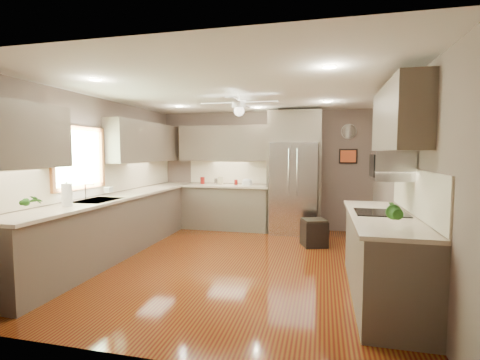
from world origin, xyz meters
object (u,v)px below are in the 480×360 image
at_px(bowl, 247,184).
at_px(stool, 314,233).
at_px(canister_c, 220,180).
at_px(potted_plant_left, 30,201).
at_px(canister_b, 216,181).
at_px(paper_towel, 67,195).
at_px(potted_plant_right, 394,212).
at_px(microwave, 391,166).
at_px(refrigerator, 294,174).
at_px(canister_a, 202,180).
at_px(soap_bottle, 110,190).
at_px(canister_d, 236,182).

bearing_deg(bowl, stool, -35.11).
bearing_deg(canister_c, potted_plant_left, -105.59).
bearing_deg(potted_plant_left, canister_b, 75.57).
height_order(bowl, paper_towel, paper_towel).
bearing_deg(potted_plant_right, canister_b, 127.45).
bearing_deg(potted_plant_right, potted_plant_left, -178.37).
relative_size(canister_c, paper_towel, 0.52).
distance_m(canister_c, paper_towel, 3.49).
bearing_deg(microwave, refrigerator, 116.09).
height_order(stool, paper_towel, paper_towel).
distance_m(canister_b, potted_plant_right, 4.71).
bearing_deg(refrigerator, bowl, 178.49).
bearing_deg(potted_plant_right, stool, 105.69).
distance_m(canister_a, soap_bottle, 2.34).
xyz_separation_m(potted_plant_left, stool, (3.09, 2.84, -0.84)).
distance_m(canister_b, paper_towel, 3.43).
bearing_deg(bowl, canister_b, 178.64).
xyz_separation_m(canister_d, bowl, (0.23, -0.00, -0.03)).
xyz_separation_m(canister_b, refrigerator, (1.67, -0.04, 0.18)).
xyz_separation_m(canister_d, refrigerator, (1.23, -0.03, 0.19)).
xyz_separation_m(bowl, microwave, (2.32, -2.73, 0.51)).
xyz_separation_m(canister_a, canister_b, (0.31, -0.02, -0.01)).
height_order(canister_d, bowl, canister_d).
relative_size(canister_b, soap_bottle, 0.64).
bearing_deg(canister_d, bowl, -0.97).
bearing_deg(canister_c, bowl, -4.70).
relative_size(bowl, stool, 0.44).
xyz_separation_m(soap_bottle, paper_towel, (0.12, -1.10, 0.04)).
relative_size(potted_plant_right, paper_towel, 0.99).
height_order(canister_a, canister_c, canister_c).
bearing_deg(microwave, potted_plant_right, -97.65).
xyz_separation_m(canister_d, stool, (1.65, -1.00, -0.76)).
bearing_deg(soap_bottle, paper_towel, -83.81).
distance_m(canister_b, microwave, 4.10).
height_order(canister_d, paper_towel, paper_towel).
bearing_deg(stool, canister_a, 156.86).
relative_size(potted_plant_right, refrigerator, 0.13).
bearing_deg(microwave, soap_bottle, 172.21).
distance_m(soap_bottle, refrigerator, 3.51).
bearing_deg(potted_plant_right, canister_a, 130.20).
height_order(soap_bottle, paper_towel, paper_towel).
distance_m(potted_plant_left, refrigerator, 4.65).
height_order(canister_b, microwave, microwave).
xyz_separation_m(potted_plant_right, microwave, (0.13, 0.99, 0.38)).
relative_size(canister_a, potted_plant_right, 0.46).
xyz_separation_m(canister_b, paper_towel, (-0.98, -3.28, 0.07)).
bearing_deg(potted_plant_left, canister_d, 69.46).
bearing_deg(canister_c, stool, -27.50).
height_order(canister_b, soap_bottle, soap_bottle).
bearing_deg(potted_plant_left, canister_a, 80.01).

